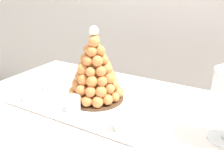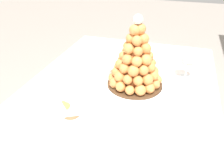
{
  "view_description": "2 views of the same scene",
  "coord_description": "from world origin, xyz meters",
  "px_view_note": "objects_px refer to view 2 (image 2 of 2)",
  "views": [
    {
      "loc": [
        0.37,
        -0.71,
        1.25
      ],
      "look_at": [
        -0.05,
        0.01,
        0.94
      ],
      "focal_mm": 39.59,
      "sensor_mm": 36.0,
      "label": 1
    },
    {
      "loc": [
        0.69,
        0.22,
        1.32
      ],
      "look_at": [
        -0.05,
        -0.01,
        0.89
      ],
      "focal_mm": 37.61,
      "sensor_mm": 36.0,
      "label": 2
    }
  ],
  "objects_px": {
    "croquembouche": "(136,60)",
    "dessert_cup_mid_left": "(108,73)",
    "serving_tray": "(126,82)",
    "wine_glass": "(189,57)",
    "dessert_cup_centre": "(84,100)",
    "creme_brulee_ramekin": "(143,59)",
    "macaron_goblet": "(76,141)",
    "dessert_cup_left": "(117,55)"
  },
  "relations": [
    {
      "from": "dessert_cup_mid_left",
      "to": "creme_brulee_ramekin",
      "type": "distance_m",
      "value": 0.25
    },
    {
      "from": "creme_brulee_ramekin",
      "to": "dessert_cup_left",
      "type": "bearing_deg",
      "value": -86.19
    },
    {
      "from": "serving_tray",
      "to": "dessert_cup_centre",
      "type": "xyz_separation_m",
      "value": [
        0.22,
        -0.1,
        0.03
      ]
    },
    {
      "from": "croquembouche",
      "to": "dessert_cup_left",
      "type": "bearing_deg",
      "value": -147.11
    },
    {
      "from": "dessert_cup_left",
      "to": "dessert_cup_mid_left",
      "type": "bearing_deg",
      "value": 5.52
    },
    {
      "from": "serving_tray",
      "to": "macaron_goblet",
      "type": "bearing_deg",
      "value": 1.22
    },
    {
      "from": "creme_brulee_ramekin",
      "to": "serving_tray",
      "type": "bearing_deg",
      "value": -8.84
    },
    {
      "from": "croquembouche",
      "to": "dessert_cup_mid_left",
      "type": "relative_size",
      "value": 5.42
    },
    {
      "from": "serving_tray",
      "to": "macaron_goblet",
      "type": "distance_m",
      "value": 0.54
    },
    {
      "from": "croquembouche",
      "to": "dessert_cup_centre",
      "type": "xyz_separation_m",
      "value": [
        0.2,
        -0.15,
        -0.09
      ]
    },
    {
      "from": "croquembouche",
      "to": "macaron_goblet",
      "type": "bearing_deg",
      "value": -3.5
    },
    {
      "from": "serving_tray",
      "to": "creme_brulee_ramekin",
      "type": "distance_m",
      "value": 0.22
    },
    {
      "from": "serving_tray",
      "to": "dessert_cup_mid_left",
      "type": "xyz_separation_m",
      "value": [
        -0.0,
        -0.08,
        0.03
      ]
    },
    {
      "from": "dessert_cup_centre",
      "to": "wine_glass",
      "type": "bearing_deg",
      "value": 133.95
    },
    {
      "from": "serving_tray",
      "to": "wine_glass",
      "type": "bearing_deg",
      "value": 116.63
    },
    {
      "from": "creme_brulee_ramekin",
      "to": "wine_glass",
      "type": "distance_m",
      "value": 0.25
    },
    {
      "from": "dessert_cup_mid_left",
      "to": "dessert_cup_left",
      "type": "bearing_deg",
      "value": -174.48
    },
    {
      "from": "serving_tray",
      "to": "wine_glass",
      "type": "height_order",
      "value": "wine_glass"
    },
    {
      "from": "dessert_cup_centre",
      "to": "dessert_cup_mid_left",
      "type": "bearing_deg",
      "value": 174.49
    },
    {
      "from": "dessert_cup_mid_left",
      "to": "creme_brulee_ramekin",
      "type": "height_order",
      "value": "dessert_cup_mid_left"
    },
    {
      "from": "dessert_cup_centre",
      "to": "wine_glass",
      "type": "height_order",
      "value": "wine_glass"
    },
    {
      "from": "serving_tray",
      "to": "creme_brulee_ramekin",
      "type": "xyz_separation_m",
      "value": [
        -0.22,
        0.03,
        0.02
      ]
    },
    {
      "from": "creme_brulee_ramekin",
      "to": "wine_glass",
      "type": "xyz_separation_m",
      "value": [
        0.1,
        0.21,
        0.08
      ]
    },
    {
      "from": "croquembouche",
      "to": "wine_glass",
      "type": "relative_size",
      "value": 2.03
    },
    {
      "from": "croquembouche",
      "to": "dessert_cup_centre",
      "type": "relative_size",
      "value": 6.0
    },
    {
      "from": "croquembouche",
      "to": "macaron_goblet",
      "type": "distance_m",
      "value": 0.5
    },
    {
      "from": "croquembouche",
      "to": "dessert_cup_mid_left",
      "type": "height_order",
      "value": "croquembouche"
    },
    {
      "from": "serving_tray",
      "to": "dessert_cup_left",
      "type": "relative_size",
      "value": 9.21
    },
    {
      "from": "dessert_cup_mid_left",
      "to": "creme_brulee_ramekin",
      "type": "relative_size",
      "value": 0.68
    },
    {
      "from": "dessert_cup_left",
      "to": "dessert_cup_mid_left",
      "type": "xyz_separation_m",
      "value": [
        0.21,
        0.02,
        0.0
      ]
    },
    {
      "from": "dessert_cup_left",
      "to": "creme_brulee_ramekin",
      "type": "relative_size",
      "value": 0.78
    },
    {
      "from": "dessert_cup_mid_left",
      "to": "macaron_goblet",
      "type": "bearing_deg",
      "value": 10.38
    },
    {
      "from": "dessert_cup_left",
      "to": "dessert_cup_centre",
      "type": "relative_size",
      "value": 1.27
    },
    {
      "from": "croquembouche",
      "to": "creme_brulee_ramekin",
      "type": "bearing_deg",
      "value": -178.16
    },
    {
      "from": "dessert_cup_left",
      "to": "dessert_cup_mid_left",
      "type": "height_order",
      "value": "dessert_cup_mid_left"
    },
    {
      "from": "dessert_cup_centre",
      "to": "macaron_goblet",
      "type": "distance_m",
      "value": 0.34
    },
    {
      "from": "wine_glass",
      "to": "dessert_cup_centre",
      "type": "bearing_deg",
      "value": -46.05
    },
    {
      "from": "dessert_cup_mid_left",
      "to": "wine_glass",
      "type": "distance_m",
      "value": 0.36
    },
    {
      "from": "dessert_cup_centre",
      "to": "creme_brulee_ramekin",
      "type": "height_order",
      "value": "dessert_cup_centre"
    },
    {
      "from": "serving_tray",
      "to": "wine_glass",
      "type": "relative_size",
      "value": 3.94
    },
    {
      "from": "dessert_cup_centre",
      "to": "creme_brulee_ramekin",
      "type": "relative_size",
      "value": 0.61
    },
    {
      "from": "serving_tray",
      "to": "macaron_goblet",
      "type": "xyz_separation_m",
      "value": [
        0.52,
        0.01,
        0.14
      ]
    }
  ]
}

